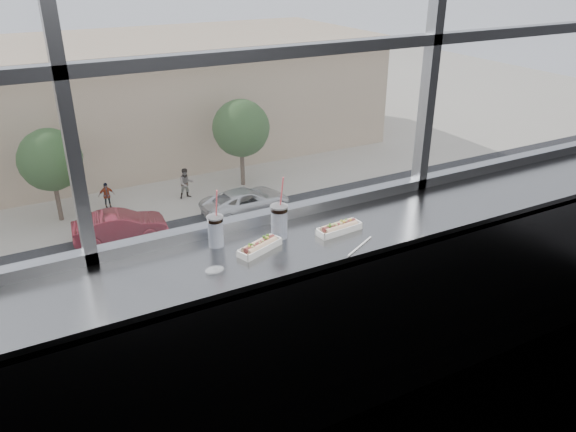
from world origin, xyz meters
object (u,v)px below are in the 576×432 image
soda_cup_right (279,220)px  car_near_c (121,311)px  pedestrian_d (186,180)px  tree_right (241,128)px  car_near_d (258,274)px  hotdog_tray_left (260,246)px  pedestrian_c (106,193)px  car_far_b (119,222)px  tree_center (50,160)px  wrapper (214,270)px  loose_straw (360,246)px  car_far_c (246,197)px  hotdog_tray_right (339,228)px  soda_cup_left (216,229)px

soda_cup_right → car_near_c: (1.55, 16.20, -11.05)m
pedestrian_d → tree_right: bearing=5.3°
car_near_d → hotdog_tray_left: bearing=161.6°
tree_right → pedestrian_c: bearing=177.1°
car_far_b → pedestrian_c: bearing=2.4°
tree_center → wrapper: bearing=-92.7°
loose_straw → car_near_c: (1.24, 16.49, -10.95)m
soda_cup_right → car_far_b: soda_cup_right is taller
car_far_c → tree_right: bearing=-26.5°
hotdog_tray_left → loose_straw: (0.46, -0.20, -0.02)m
hotdog_tray_right → wrapper: bearing=-179.2°
pedestrian_c → tree_center: tree_center is taller
soda_cup_right → tree_right: soda_cup_right is taller
car_near_c → pedestrian_d: (6.51, 11.65, 0.00)m
hotdog_tray_right → car_near_d: (6.94, 16.30, -11.00)m
soda_cup_right → pedestrian_c: soda_cup_right is taller
soda_cup_left → loose_straw: (0.63, -0.35, -0.09)m
soda_cup_right → pedestrian_c: 30.95m
loose_straw → wrapper: 0.74m
car_near_c → pedestrian_c: size_ratio=3.54×
hotdog_tray_left → tree_center: size_ratio=0.05×
car_far_c → pedestrian_c: size_ratio=3.04×
hotdog_tray_right → pedestrian_c: size_ratio=0.14×
soda_cup_left → pedestrian_c: 30.92m
car_near_d → car_far_b: car_near_d is taller
soda_cup_right → pedestrian_c: size_ratio=0.18×
hotdog_tray_left → pedestrian_c: (3.70, 28.70, -11.16)m
hotdog_tray_right → pedestrian_d: bearing=69.5°
loose_straw → car_near_c: bearing=58.1°
car_near_d → tree_right: 13.12m
wrapper → tree_center: wrapper is taller
tree_right → tree_center: bearing=-180.0°
soda_cup_right → loose_straw: bearing=-43.0°
soda_cup_left → pedestrian_d: 31.05m
soda_cup_right → pedestrian_d: soda_cup_right is taller
loose_straw → car_near_c: loose_straw is taller
pedestrian_c → tree_right: tree_right is taller
soda_cup_right → pedestrian_d: size_ratio=0.15×
pedestrian_d → pedestrian_c: 4.58m
hotdog_tray_left → car_near_d: bearing=44.7°
wrapper → pedestrian_d: size_ratio=0.04×
wrapper → pedestrian_c: 31.13m
hotdog_tray_right → tree_center: (0.62, 28.30, -8.60)m
soda_cup_left → pedestrian_c: size_ratio=0.17×
car_near_c → pedestrian_c: car_near_c is taller
wrapper → tree_center: (1.36, 28.37, -8.59)m
wrapper → car_near_d: 21.15m
hotdog_tray_left → soda_cup_right: bearing=8.0°
hotdog_tray_left → tree_right: bearing=46.1°
hotdog_tray_right → car_near_d: bearing=61.9°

